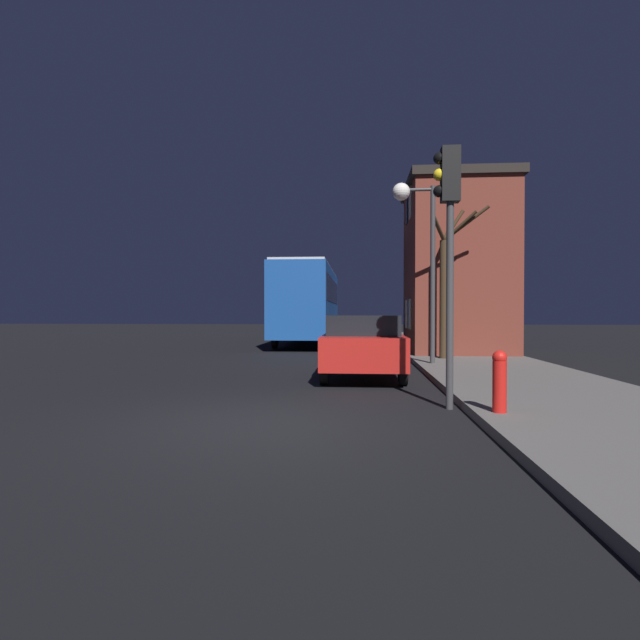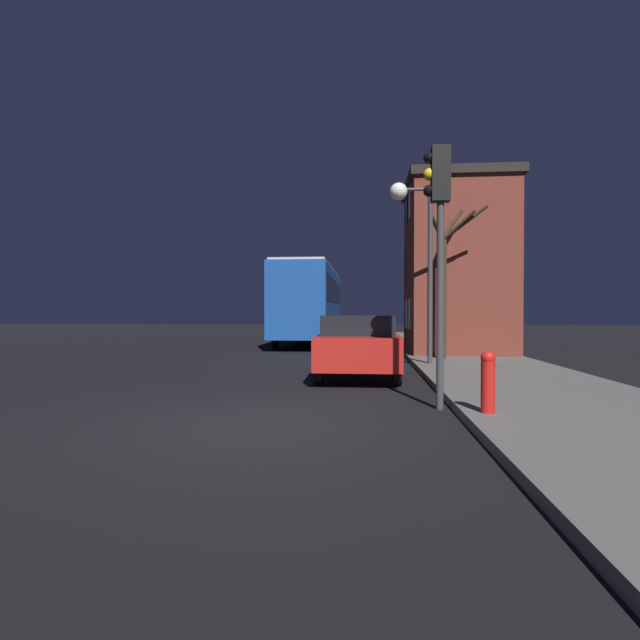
# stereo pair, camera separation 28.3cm
# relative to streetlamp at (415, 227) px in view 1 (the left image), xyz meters

# --- Properties ---
(ground_plane) EXTENTS (120.00, 120.00, 0.00)m
(ground_plane) POSITION_rel_streetlamp_xyz_m (-2.97, -7.37, -4.06)
(ground_plane) COLOR black
(sidewalk) EXTENTS (3.84, 60.00, 0.14)m
(sidewalk) POSITION_rel_streetlamp_xyz_m (2.00, -7.37, -3.98)
(sidewalk) COLOR #514F4C
(sidewalk) RESTS_ON ground
(brick_building) EXTENTS (3.78, 4.50, 6.34)m
(brick_building) POSITION_rel_streetlamp_xyz_m (2.05, 4.49, -0.73)
(brick_building) COLOR brown
(brick_building) RESTS_ON sidewalk
(streetlamp) EXTENTS (1.22, 0.50, 5.18)m
(streetlamp) POSITION_rel_streetlamp_xyz_m (0.00, 0.00, 0.00)
(streetlamp) COLOR #38383A
(streetlamp) RESTS_ON sidewalk
(traffic_light) EXTENTS (0.43, 0.24, 4.31)m
(traffic_light) POSITION_rel_streetlamp_xyz_m (-0.15, -6.13, -0.96)
(traffic_light) COLOR #38383A
(traffic_light) RESTS_ON ground
(bare_tree) EXTENTS (1.86, 1.99, 4.75)m
(bare_tree) POSITION_rel_streetlamp_xyz_m (1.15, 1.58, -1.54)
(bare_tree) COLOR #382819
(bare_tree) RESTS_ON sidewalk
(bus) EXTENTS (2.48, 11.53, 3.83)m
(bus) POSITION_rel_streetlamp_xyz_m (-4.13, 10.93, -1.78)
(bus) COLOR #194793
(bus) RESTS_ON ground
(car_near_lane) EXTENTS (1.90, 3.88, 1.53)m
(car_near_lane) POSITION_rel_streetlamp_xyz_m (-1.51, -2.30, -3.24)
(car_near_lane) COLOR #B21E19
(car_near_lane) RESTS_ON ground
(car_mid_lane) EXTENTS (1.87, 3.82, 1.41)m
(car_mid_lane) POSITION_rel_streetlamp_xyz_m (-1.59, 4.22, -3.31)
(car_mid_lane) COLOR beige
(car_mid_lane) RESTS_ON ground
(fire_hydrant) EXTENTS (0.21, 0.21, 0.91)m
(fire_hydrant) POSITION_rel_streetlamp_xyz_m (0.43, -7.07, -3.44)
(fire_hydrant) COLOR red
(fire_hydrant) RESTS_ON sidewalk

